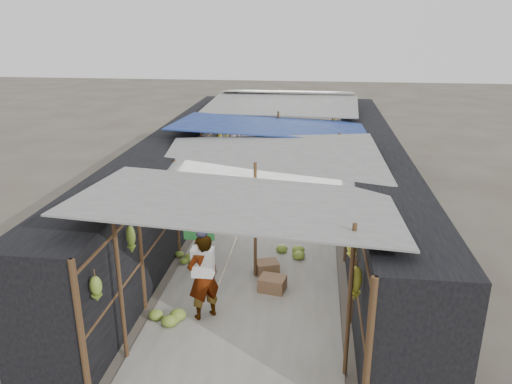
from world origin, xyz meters
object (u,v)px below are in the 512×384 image
at_px(crate_near, 267,268).
at_px(black_basin, 330,206).
at_px(vendor_elderly, 203,277).
at_px(shopper_blue, 242,184).
at_px(vendor_seated, 307,169).

bearing_deg(crate_near, black_basin, 50.63).
bearing_deg(crate_near, vendor_elderly, -138.75).
height_order(shopper_blue, vendor_seated, shopper_blue).
bearing_deg(black_basin, crate_near, -109.05).
bearing_deg(black_basin, vendor_seated, 105.36).
bearing_deg(vendor_elderly, crate_near, -156.70).
relative_size(crate_near, shopper_blue, 0.29).
height_order(black_basin, vendor_elderly, vendor_elderly).
relative_size(black_basin, vendor_seated, 0.79).
height_order(black_basin, shopper_blue, shopper_blue).
height_order(crate_near, vendor_seated, vendor_seated).
relative_size(vendor_elderly, shopper_blue, 1.01).
bearing_deg(vendor_elderly, vendor_seated, -139.23).
relative_size(shopper_blue, vendor_seated, 2.07).
xyz_separation_m(black_basin, vendor_seated, (-0.75, 2.74, 0.31)).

